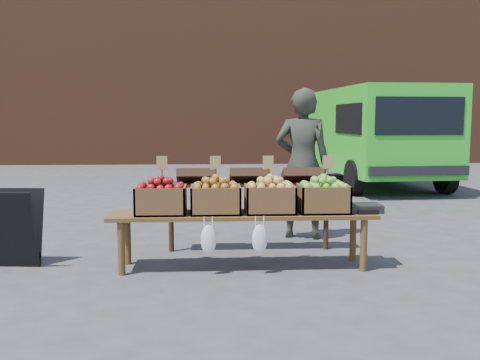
{
  "coord_description": "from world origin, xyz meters",
  "views": [
    {
      "loc": [
        -0.16,
        -4.94,
        1.52
      ],
      "look_at": [
        0.18,
        0.91,
        0.85
      ],
      "focal_mm": 40.0,
      "sensor_mm": 36.0,
      "label": 1
    }
  ],
  "objects_px": {
    "delivery_van": "(374,138)",
    "crate_green_apples": "(323,199)",
    "display_bench": "(243,240)",
    "crate_red_apples": "(270,199)",
    "crate_russet_pears": "(216,200)",
    "back_table": "(249,206)",
    "vendor": "(303,164)",
    "weighing_scale": "(364,208)",
    "chalkboard_sign": "(13,228)",
    "crate_golden_apples": "(161,200)"
  },
  "relations": [
    {
      "from": "delivery_van",
      "to": "display_bench",
      "type": "bearing_deg",
      "value": -120.7
    },
    {
      "from": "vendor",
      "to": "display_bench",
      "type": "xyz_separation_m",
      "value": [
        -0.85,
        -1.36,
        -0.67
      ]
    },
    {
      "from": "chalkboard_sign",
      "to": "display_bench",
      "type": "distance_m",
      "value": 2.37
    },
    {
      "from": "delivery_van",
      "to": "chalkboard_sign",
      "type": "bearing_deg",
      "value": -135.21
    },
    {
      "from": "delivery_van",
      "to": "back_table",
      "type": "height_order",
      "value": "delivery_van"
    },
    {
      "from": "vendor",
      "to": "back_table",
      "type": "relative_size",
      "value": 0.91
    },
    {
      "from": "delivery_van",
      "to": "crate_green_apples",
      "type": "height_order",
      "value": "delivery_van"
    },
    {
      "from": "delivery_van",
      "to": "display_bench",
      "type": "relative_size",
      "value": 1.81
    },
    {
      "from": "chalkboard_sign",
      "to": "back_table",
      "type": "height_order",
      "value": "back_table"
    },
    {
      "from": "chalkboard_sign",
      "to": "crate_green_apples",
      "type": "height_order",
      "value": "crate_green_apples"
    },
    {
      "from": "back_table",
      "to": "crate_russet_pears",
      "type": "height_order",
      "value": "back_table"
    },
    {
      "from": "crate_golden_apples",
      "to": "vendor",
      "type": "bearing_deg",
      "value": 39.05
    },
    {
      "from": "chalkboard_sign",
      "to": "crate_red_apples",
      "type": "distance_m",
      "value": 2.66
    },
    {
      "from": "back_table",
      "to": "weighing_scale",
      "type": "height_order",
      "value": "back_table"
    },
    {
      "from": "vendor",
      "to": "chalkboard_sign",
      "type": "height_order",
      "value": "vendor"
    },
    {
      "from": "chalkboard_sign",
      "to": "crate_red_apples",
      "type": "relative_size",
      "value": 1.62
    },
    {
      "from": "crate_red_apples",
      "to": "display_bench",
      "type": "bearing_deg",
      "value": 180.0
    },
    {
      "from": "chalkboard_sign",
      "to": "crate_russet_pears",
      "type": "relative_size",
      "value": 1.62
    },
    {
      "from": "crate_golden_apples",
      "to": "crate_russet_pears",
      "type": "height_order",
      "value": "same"
    },
    {
      "from": "crate_green_apples",
      "to": "weighing_scale",
      "type": "distance_m",
      "value": 0.44
    },
    {
      "from": "back_table",
      "to": "crate_golden_apples",
      "type": "xyz_separation_m",
      "value": [
        -0.94,
        -0.72,
        0.19
      ]
    },
    {
      "from": "chalkboard_sign",
      "to": "crate_golden_apples",
      "type": "distance_m",
      "value": 1.58
    },
    {
      "from": "display_bench",
      "to": "crate_golden_apples",
      "type": "height_order",
      "value": "crate_golden_apples"
    },
    {
      "from": "crate_red_apples",
      "to": "crate_green_apples",
      "type": "distance_m",
      "value": 0.55
    },
    {
      "from": "display_bench",
      "to": "crate_red_apples",
      "type": "xyz_separation_m",
      "value": [
        0.28,
        0.0,
        0.42
      ]
    },
    {
      "from": "chalkboard_sign",
      "to": "crate_green_apples",
      "type": "relative_size",
      "value": 1.62
    },
    {
      "from": "back_table",
      "to": "vendor",
      "type": "bearing_deg",
      "value": 41.19
    },
    {
      "from": "crate_golden_apples",
      "to": "chalkboard_sign",
      "type": "bearing_deg",
      "value": 173.39
    },
    {
      "from": "back_table",
      "to": "weighing_scale",
      "type": "distance_m",
      "value": 1.34
    },
    {
      "from": "back_table",
      "to": "crate_red_apples",
      "type": "xyz_separation_m",
      "value": [
        0.16,
        -0.72,
        0.19
      ]
    },
    {
      "from": "crate_green_apples",
      "to": "vendor",
      "type": "bearing_deg",
      "value": 89.12
    },
    {
      "from": "display_bench",
      "to": "crate_russet_pears",
      "type": "height_order",
      "value": "crate_russet_pears"
    },
    {
      "from": "display_bench",
      "to": "crate_red_apples",
      "type": "bearing_deg",
      "value": 0.0
    },
    {
      "from": "delivery_van",
      "to": "chalkboard_sign",
      "type": "xyz_separation_m",
      "value": [
        -5.78,
        -6.51,
        -0.69
      ]
    },
    {
      "from": "crate_golden_apples",
      "to": "display_bench",
      "type": "bearing_deg",
      "value": 0.0
    },
    {
      "from": "delivery_van",
      "to": "crate_green_apples",
      "type": "xyz_separation_m",
      "value": [
        -2.6,
        -6.69,
        -0.38
      ]
    },
    {
      "from": "crate_red_apples",
      "to": "crate_russet_pears",
      "type": "bearing_deg",
      "value": 180.0
    },
    {
      "from": "back_table",
      "to": "weighing_scale",
      "type": "xyz_separation_m",
      "value": [
        1.13,
        -0.72,
        0.09
      ]
    },
    {
      "from": "back_table",
      "to": "weighing_scale",
      "type": "relative_size",
      "value": 6.18
    },
    {
      "from": "delivery_van",
      "to": "crate_golden_apples",
      "type": "height_order",
      "value": "delivery_van"
    },
    {
      "from": "chalkboard_sign",
      "to": "back_table",
      "type": "distance_m",
      "value": 2.54
    },
    {
      "from": "chalkboard_sign",
      "to": "display_bench",
      "type": "relative_size",
      "value": 0.3
    },
    {
      "from": "crate_russet_pears",
      "to": "weighing_scale",
      "type": "bearing_deg",
      "value": 0.0
    },
    {
      "from": "delivery_van",
      "to": "crate_golden_apples",
      "type": "relative_size",
      "value": 9.76
    },
    {
      "from": "display_bench",
      "to": "crate_russet_pears",
      "type": "relative_size",
      "value": 5.4
    },
    {
      "from": "crate_golden_apples",
      "to": "crate_green_apples",
      "type": "height_order",
      "value": "same"
    },
    {
      "from": "crate_russet_pears",
      "to": "weighing_scale",
      "type": "distance_m",
      "value": 1.53
    },
    {
      "from": "weighing_scale",
      "to": "crate_green_apples",
      "type": "bearing_deg",
      "value": 180.0
    },
    {
      "from": "display_bench",
      "to": "crate_green_apples",
      "type": "distance_m",
      "value": 0.93
    },
    {
      "from": "delivery_van",
      "to": "display_bench",
      "type": "distance_m",
      "value": 7.56
    }
  ]
}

